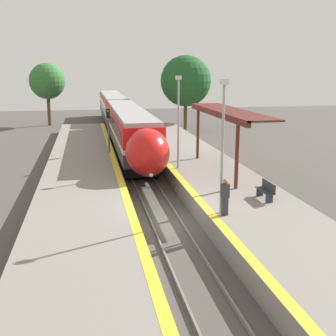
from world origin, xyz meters
TOP-DOWN VIEW (x-y plane):
  - ground_plane at (0.00, 0.00)m, footprint 120.00×120.00m
  - rail_left at (-0.72, 0.00)m, footprint 0.08×90.00m
  - rail_right at (0.72, 0.00)m, footprint 0.08×90.00m
  - train at (0.00, 27.13)m, footprint 2.80×45.50m
  - platform_right at (4.11, 0.00)m, footprint 5.13×64.00m
  - platform_left at (-3.96, 0.00)m, footprint 4.82×64.00m
  - platform_bench at (5.06, 0.06)m, footprint 0.44×1.53m
  - person_waiting at (2.28, -1.80)m, footprint 0.36×0.22m
  - railway_signal at (-1.94, 13.68)m, footprint 0.28×0.28m
  - lamppost_near at (2.20, -1.49)m, footprint 0.36×0.20m
  - lamppost_mid at (2.20, 7.50)m, footprint 0.36×0.20m
  - station_canopy at (4.81, 6.21)m, footprint 2.02×11.08m
  - background_tree_left at (-8.37, 38.73)m, footprint 4.59×4.59m
  - background_tree_right at (8.35, 31.57)m, footprint 6.09×6.09m

SIDE VIEW (x-z plane):
  - ground_plane at x=0.00m, z-range 0.00..0.00m
  - rail_left at x=-0.72m, z-range 0.00..0.15m
  - rail_right at x=0.72m, z-range 0.00..0.15m
  - platform_right at x=4.11m, z-range 0.00..0.96m
  - platform_left at x=-3.96m, z-range 0.00..0.96m
  - platform_bench at x=5.06m, z-range 0.98..1.87m
  - person_waiting at x=2.28m, z-range 0.98..2.64m
  - train at x=0.00m, z-range 0.29..4.25m
  - railway_signal at x=-1.94m, z-range 0.49..4.82m
  - lamppost_near at x=2.20m, z-range 1.35..7.26m
  - lamppost_mid at x=2.20m, z-range 1.35..7.26m
  - station_canopy at x=4.81m, z-range 2.62..6.48m
  - background_tree_left at x=-8.37m, z-range 1.70..9.74m
  - background_tree_right at x=8.35m, z-range 1.40..10.32m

